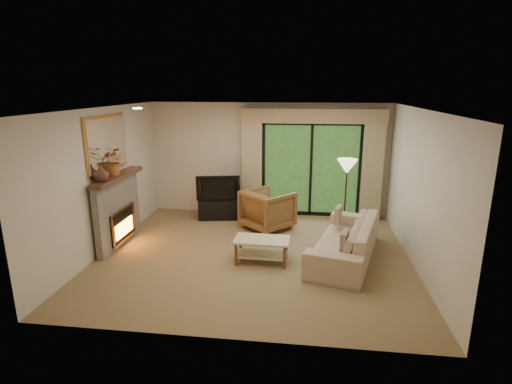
# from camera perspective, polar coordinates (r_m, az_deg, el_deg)

# --- Properties ---
(floor) EXTENTS (5.50, 5.50, 0.00)m
(floor) POSITION_cam_1_polar(r_m,az_deg,el_deg) (7.31, -0.30, -8.97)
(floor) COLOR olive
(floor) RESTS_ON ground
(ceiling) EXTENTS (5.50, 5.50, 0.00)m
(ceiling) POSITION_cam_1_polar(r_m,az_deg,el_deg) (6.69, -0.33, 11.83)
(ceiling) COLOR silver
(ceiling) RESTS_ON ground
(wall_back) EXTENTS (5.00, 0.00, 5.00)m
(wall_back) POSITION_cam_1_polar(r_m,az_deg,el_deg) (9.32, 1.71, 4.66)
(wall_back) COLOR beige
(wall_back) RESTS_ON ground
(wall_front) EXTENTS (5.00, 0.00, 5.00)m
(wall_front) POSITION_cam_1_polar(r_m,az_deg,el_deg) (4.53, -4.50, -6.64)
(wall_front) COLOR beige
(wall_front) RESTS_ON ground
(wall_left) EXTENTS (0.00, 5.00, 5.00)m
(wall_left) POSITION_cam_1_polar(r_m,az_deg,el_deg) (7.73, -20.96, 1.53)
(wall_left) COLOR beige
(wall_left) RESTS_ON ground
(wall_right) EXTENTS (0.00, 5.00, 5.00)m
(wall_right) POSITION_cam_1_polar(r_m,az_deg,el_deg) (7.08, 22.33, 0.22)
(wall_right) COLOR beige
(wall_right) RESTS_ON ground
(fireplace) EXTENTS (0.24, 1.70, 1.37)m
(fireplace) POSITION_cam_1_polar(r_m,az_deg,el_deg) (8.01, -19.13, -2.44)
(fireplace) COLOR slate
(fireplace) RESTS_ON floor
(mirror) EXTENTS (0.07, 1.45, 1.02)m
(mirror) POSITION_cam_1_polar(r_m,az_deg,el_deg) (7.78, -20.49, 6.53)
(mirror) COLOR #CC9047
(mirror) RESTS_ON wall_left
(sliding_door) EXTENTS (2.26, 0.10, 2.16)m
(sliding_door) POSITION_cam_1_polar(r_m,az_deg,el_deg) (9.26, 7.85, 3.21)
(sliding_door) COLOR black
(sliding_door) RESTS_ON floor
(curtain_left) EXTENTS (0.45, 0.18, 2.35)m
(curtain_left) POSITION_cam_1_polar(r_m,az_deg,el_deg) (9.22, -0.56, 3.92)
(curtain_left) COLOR tan
(curtain_left) RESTS_ON floor
(curtain_right) EXTENTS (0.45, 0.18, 2.35)m
(curtain_right) POSITION_cam_1_polar(r_m,az_deg,el_deg) (9.25, 16.27, 3.36)
(curtain_right) COLOR tan
(curtain_right) RESTS_ON floor
(cornice) EXTENTS (3.20, 0.24, 0.32)m
(cornice) POSITION_cam_1_polar(r_m,az_deg,el_deg) (9.01, 8.13, 10.71)
(cornice) COLOR tan
(cornice) RESTS_ON wall_back
(media_console) EXTENTS (0.98, 0.57, 0.46)m
(media_console) POSITION_cam_1_polar(r_m,az_deg,el_deg) (9.21, -5.34, -2.39)
(media_console) COLOR black
(media_console) RESTS_ON floor
(tv) EXTENTS (0.99, 0.31, 0.57)m
(tv) POSITION_cam_1_polar(r_m,az_deg,el_deg) (9.07, -5.42, 0.70)
(tv) COLOR black
(tv) RESTS_ON media_console
(armchair) EXTENTS (1.29, 1.29, 0.85)m
(armchair) POSITION_cam_1_polar(r_m,az_deg,el_deg) (8.47, 1.67, -2.52)
(armchair) COLOR brown
(armchair) RESTS_ON floor
(sofa) EXTENTS (1.50, 2.52, 0.69)m
(sofa) POSITION_cam_1_polar(r_m,az_deg,el_deg) (7.25, 12.58, -6.60)
(sofa) COLOR tan
(sofa) RESTS_ON floor
(pillow_near) EXTENTS (0.17, 0.35, 0.34)m
(pillow_near) POSITION_cam_1_polar(r_m,az_deg,el_deg) (6.53, 12.51, -6.94)
(pillow_near) COLOR #533127
(pillow_near) RESTS_ON sofa
(pillow_far) EXTENTS (0.17, 0.35, 0.34)m
(pillow_far) POSITION_cam_1_polar(r_m,az_deg,el_deg) (7.81, 11.66, -3.23)
(pillow_far) COLOR #533127
(pillow_far) RESTS_ON sofa
(coffee_table) EXTENTS (0.95, 0.53, 0.42)m
(coffee_table) POSITION_cam_1_polar(r_m,az_deg,el_deg) (6.97, 0.83, -8.32)
(coffee_table) COLOR #C6B882
(coffee_table) RESTS_ON floor
(floor_lamp) EXTENTS (0.48, 0.48, 1.54)m
(floor_lamp) POSITION_cam_1_polar(r_m,az_deg,el_deg) (8.39, 12.64, -0.58)
(floor_lamp) COLOR #FFF0CE
(floor_lamp) RESTS_ON floor
(vase) EXTENTS (0.29, 0.29, 0.29)m
(vase) POSITION_cam_1_polar(r_m,az_deg,el_deg) (7.35, -21.28, 2.54)
(vase) COLOR #4B2B21
(vase) RESTS_ON fireplace
(branches) EXTENTS (0.50, 0.45, 0.53)m
(branches) POSITION_cam_1_polar(r_m,az_deg,el_deg) (7.73, -19.76, 4.18)
(branches) COLOR #945727
(branches) RESTS_ON fireplace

